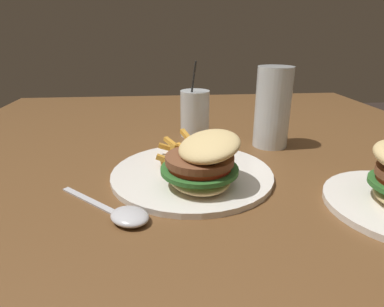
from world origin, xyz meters
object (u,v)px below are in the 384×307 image
Objects in this scene: meal_plate_near at (197,166)px; juice_glass at (195,116)px; beer_glass at (272,110)px; spoon at (126,215)px.

juice_glass is at bearing 175.15° from meal_plate_near.
juice_glass reaches higher than beer_glass.
meal_plate_near is 0.27m from juice_glass.
spoon is at bearing -46.10° from beer_glass.
spoon is (0.37, -0.13, -0.04)m from juice_glass.
meal_plate_near is 1.85× the size of spoon.
juice_glass is (-0.09, -0.16, -0.03)m from beer_glass.
beer_glass is at bearing 86.70° from spoon.
beer_glass is 0.42m from spoon.
meal_plate_near is 0.16m from spoon.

